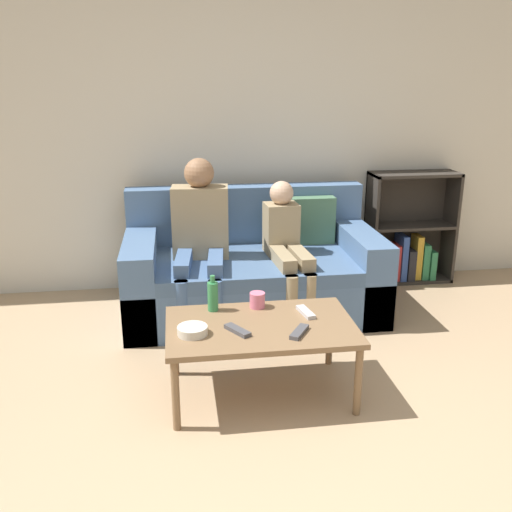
{
  "coord_description": "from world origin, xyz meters",
  "views": [
    {
      "loc": [
        -0.56,
        -1.86,
        1.69
      ],
      "look_at": [
        -0.09,
        1.45,
        0.61
      ],
      "focal_mm": 40.0,
      "sensor_mm": 36.0,
      "label": 1
    }
  ],
  "objects_px": {
    "cup_near": "(257,300)",
    "tv_remote_1": "(237,330)",
    "person_child": "(287,243)",
    "bookshelf": "(406,240)",
    "snack_bowl": "(192,330)",
    "person_adult": "(200,229)",
    "coffee_table": "(261,331)",
    "tv_remote_0": "(306,312)",
    "couch": "(253,273)",
    "tv_remote_2": "(299,332)",
    "bottle": "(213,296)"
  },
  "relations": [
    {
      "from": "coffee_table",
      "to": "tv_remote_2",
      "type": "distance_m",
      "value": 0.23
    },
    {
      "from": "person_adult",
      "to": "person_child",
      "type": "distance_m",
      "value": 0.62
    },
    {
      "from": "coffee_table",
      "to": "person_child",
      "type": "height_order",
      "value": "person_child"
    },
    {
      "from": "tv_remote_0",
      "to": "tv_remote_2",
      "type": "height_order",
      "value": "same"
    },
    {
      "from": "tv_remote_0",
      "to": "snack_bowl",
      "type": "height_order",
      "value": "snack_bowl"
    },
    {
      "from": "tv_remote_2",
      "to": "snack_bowl",
      "type": "relative_size",
      "value": 1.09
    },
    {
      "from": "couch",
      "to": "bottle",
      "type": "xyz_separation_m",
      "value": [
        -0.36,
        -0.96,
        0.22
      ]
    },
    {
      "from": "cup_near",
      "to": "tv_remote_0",
      "type": "bearing_deg",
      "value": -27.74
    },
    {
      "from": "tv_remote_0",
      "to": "coffee_table",
      "type": "bearing_deg",
      "value": -170.53
    },
    {
      "from": "bottle",
      "to": "person_adult",
      "type": "bearing_deg",
      "value": 91.5
    },
    {
      "from": "person_adult",
      "to": "tv_remote_1",
      "type": "relative_size",
      "value": 6.71
    },
    {
      "from": "person_child",
      "to": "tv_remote_1",
      "type": "relative_size",
      "value": 5.67
    },
    {
      "from": "tv_remote_2",
      "to": "couch",
      "type": "bearing_deg",
      "value": 124.62
    },
    {
      "from": "couch",
      "to": "tv_remote_1",
      "type": "relative_size",
      "value": 10.71
    },
    {
      "from": "bookshelf",
      "to": "couch",
      "type": "bearing_deg",
      "value": -161.63
    },
    {
      "from": "bookshelf",
      "to": "person_child",
      "type": "distance_m",
      "value": 1.31
    },
    {
      "from": "tv_remote_2",
      "to": "cup_near",
      "type": "bearing_deg",
      "value": 145.54
    },
    {
      "from": "person_child",
      "to": "tv_remote_0",
      "type": "distance_m",
      "value": 0.95
    },
    {
      "from": "snack_bowl",
      "to": "bottle",
      "type": "distance_m",
      "value": 0.33
    },
    {
      "from": "cup_near",
      "to": "bottle",
      "type": "relative_size",
      "value": 0.42
    },
    {
      "from": "person_adult",
      "to": "bookshelf",
      "type": "bearing_deg",
      "value": 22.98
    },
    {
      "from": "person_child",
      "to": "cup_near",
      "type": "height_order",
      "value": "person_child"
    },
    {
      "from": "person_adult",
      "to": "tv_remote_1",
      "type": "xyz_separation_m",
      "value": [
        0.13,
        -1.17,
        -0.23
      ]
    },
    {
      "from": "couch",
      "to": "person_adult",
      "type": "relative_size",
      "value": 1.6
    },
    {
      "from": "bottle",
      "to": "tv_remote_0",
      "type": "bearing_deg",
      "value": -13.78
    },
    {
      "from": "couch",
      "to": "cup_near",
      "type": "xyz_separation_m",
      "value": [
        -0.11,
        -0.96,
        0.17
      ]
    },
    {
      "from": "tv_remote_1",
      "to": "cup_near",
      "type": "bearing_deg",
      "value": 32.25
    },
    {
      "from": "bookshelf",
      "to": "snack_bowl",
      "type": "bearing_deg",
      "value": -137.21
    },
    {
      "from": "bookshelf",
      "to": "snack_bowl",
      "type": "xyz_separation_m",
      "value": [
        -1.85,
        -1.71,
        0.09
      ]
    },
    {
      "from": "coffee_table",
      "to": "person_adult",
      "type": "relative_size",
      "value": 0.88
    },
    {
      "from": "bookshelf",
      "to": "person_adult",
      "type": "relative_size",
      "value": 0.81
    },
    {
      "from": "bookshelf",
      "to": "tv_remote_0",
      "type": "relative_size",
      "value": 5.24
    },
    {
      "from": "tv_remote_0",
      "to": "snack_bowl",
      "type": "distance_m",
      "value": 0.65
    },
    {
      "from": "cup_near",
      "to": "tv_remote_1",
      "type": "relative_size",
      "value": 0.52
    },
    {
      "from": "coffee_table",
      "to": "tv_remote_1",
      "type": "relative_size",
      "value": 5.92
    },
    {
      "from": "tv_remote_1",
      "to": "tv_remote_2",
      "type": "xyz_separation_m",
      "value": [
        0.31,
        -0.06,
        0.0
      ]
    },
    {
      "from": "person_child",
      "to": "tv_remote_0",
      "type": "relative_size",
      "value": 5.45
    },
    {
      "from": "snack_bowl",
      "to": "person_adult",
      "type": "bearing_deg",
      "value": 84.91
    },
    {
      "from": "person_adult",
      "to": "person_child",
      "type": "xyz_separation_m",
      "value": [
        0.6,
        -0.05,
        -0.11
      ]
    },
    {
      "from": "person_adult",
      "to": "tv_remote_0",
      "type": "relative_size",
      "value": 6.46
    },
    {
      "from": "cup_near",
      "to": "snack_bowl",
      "type": "height_order",
      "value": "cup_near"
    },
    {
      "from": "bookshelf",
      "to": "person_child",
      "type": "height_order",
      "value": "person_child"
    },
    {
      "from": "person_adult",
      "to": "tv_remote_1",
      "type": "distance_m",
      "value": 1.2
    },
    {
      "from": "couch",
      "to": "bookshelf",
      "type": "distance_m",
      "value": 1.44
    },
    {
      "from": "tv_remote_0",
      "to": "person_adult",
      "type": "bearing_deg",
      "value": 107.16
    },
    {
      "from": "tv_remote_0",
      "to": "couch",
      "type": "bearing_deg",
      "value": 86.86
    },
    {
      "from": "person_child",
      "to": "snack_bowl",
      "type": "relative_size",
      "value": 6.17
    },
    {
      "from": "cup_near",
      "to": "snack_bowl",
      "type": "xyz_separation_m",
      "value": [
        -0.38,
        -0.3,
        -0.02
      ]
    },
    {
      "from": "person_child",
      "to": "tv_remote_2",
      "type": "xyz_separation_m",
      "value": [
        -0.16,
        -1.18,
        -0.12
      ]
    },
    {
      "from": "coffee_table",
      "to": "tv_remote_0",
      "type": "distance_m",
      "value": 0.29
    }
  ]
}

